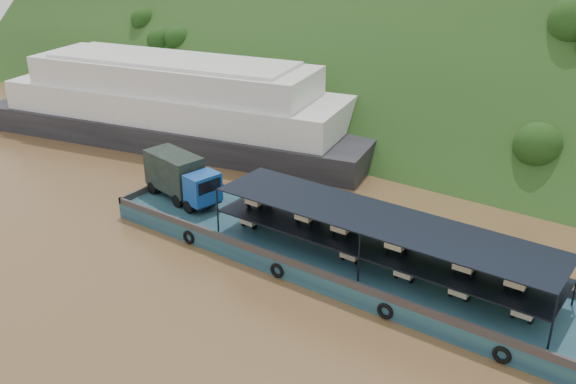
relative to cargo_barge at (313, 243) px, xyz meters
The scene contains 4 objects.
ground 2.32m from the cargo_barge, 163.30° to the right, with size 160.00×160.00×0.00m, color brown.
hillside 35.50m from the cargo_barge, 93.09° to the left, with size 140.00×28.00×28.00m, color #1A3613.
cargo_barge is the anchor object (origin of this frame).
passenger_ferry 28.67m from the cargo_barge, 153.81° to the left, with size 44.04×19.43×8.66m.
Camera 1 is at (23.27, -32.26, 22.50)m, focal length 40.00 mm.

